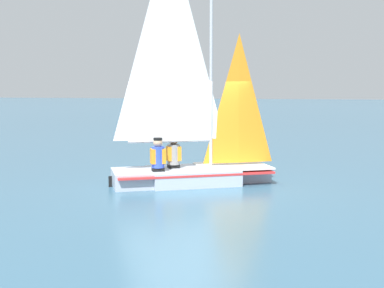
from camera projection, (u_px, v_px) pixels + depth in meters
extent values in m
plane|color=#38607A|center=(192.00, 183.00, 11.87)|extent=(260.00, 260.00, 0.00)
cube|color=#B2BCCC|center=(192.00, 176.00, 11.85)|extent=(2.42, 2.59, 0.37)
cube|color=#B2BCCC|center=(249.00, 173.00, 12.21)|extent=(1.18, 1.19, 0.37)
cube|color=#B2BCCC|center=(131.00, 178.00, 11.49)|extent=(1.55, 1.44, 0.37)
cube|color=red|center=(192.00, 171.00, 11.84)|extent=(3.34, 3.97, 0.05)
cube|color=silver|center=(233.00, 166.00, 12.08)|extent=(2.10, 2.20, 0.04)
cylinder|color=#B7B7BC|center=(211.00, 49.00, 11.63)|extent=(0.08, 0.08, 5.78)
cylinder|color=#B7B7BC|center=(170.00, 141.00, 11.62)|extent=(1.18, 1.74, 0.07)
pyramid|color=white|center=(170.00, 36.00, 11.35)|extent=(1.11, 1.65, 4.94)
pyramid|color=orange|center=(239.00, 99.00, 11.93)|extent=(0.75, 1.11, 3.20)
cube|color=black|center=(110.00, 181.00, 11.38)|extent=(0.07, 0.08, 0.26)
cube|color=black|center=(174.00, 173.00, 11.91)|extent=(0.35, 0.37, 0.45)
cylinder|color=gray|center=(174.00, 154.00, 11.86)|extent=(0.42, 0.42, 0.50)
cube|color=orange|center=(174.00, 153.00, 11.86)|extent=(0.40, 0.43, 0.35)
sphere|color=brown|center=(174.00, 140.00, 11.82)|extent=(0.22, 0.22, 0.22)
cylinder|color=red|center=(173.00, 137.00, 11.81)|extent=(0.29, 0.29, 0.06)
cube|color=black|center=(158.00, 177.00, 11.42)|extent=(0.35, 0.37, 0.45)
cylinder|color=blue|center=(158.00, 157.00, 11.37)|extent=(0.42, 0.42, 0.50)
cube|color=orange|center=(158.00, 156.00, 11.37)|extent=(0.40, 0.43, 0.35)
sphere|color=tan|center=(158.00, 142.00, 11.33)|extent=(0.22, 0.22, 0.22)
cylinder|color=black|center=(158.00, 139.00, 11.32)|extent=(0.29, 0.29, 0.06)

